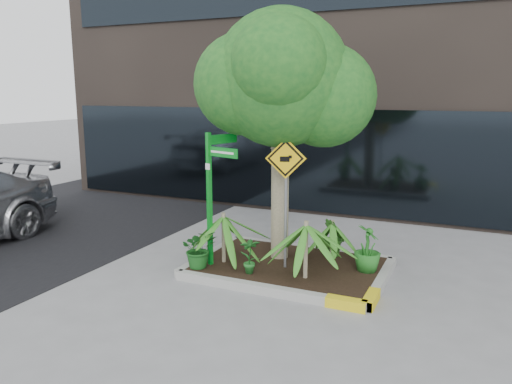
% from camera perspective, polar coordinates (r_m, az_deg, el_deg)
% --- Properties ---
extents(ground, '(80.00, 80.00, 0.00)m').
position_cam_1_polar(ground, '(8.74, 1.87, -9.51)').
color(ground, gray).
rests_on(ground, ground).
extents(asphalt_road, '(7.00, 80.00, 0.01)m').
position_cam_1_polar(asphalt_road, '(12.61, -26.65, -4.14)').
color(asphalt_road, black).
rests_on(asphalt_road, ground).
extents(planter, '(3.35, 2.36, 0.15)m').
position_cam_1_polar(planter, '(8.87, 3.96, -8.53)').
color(planter, '#9E9E99').
rests_on(planter, ground).
extents(tree, '(3.05, 2.70, 4.57)m').
position_cam_1_polar(tree, '(8.76, 2.91, 12.82)').
color(tree, tan).
rests_on(tree, ground).
extents(palm_front, '(1.07, 1.07, 1.19)m').
position_cam_1_polar(palm_front, '(8.00, 5.77, -3.74)').
color(palm_front, tan).
rests_on(palm_front, ground).
extents(palm_left, '(1.00, 1.00, 1.11)m').
position_cam_1_polar(palm_left, '(8.74, -3.75, -2.77)').
color(palm_left, tan).
rests_on(palm_left, ground).
extents(palm_back, '(0.79, 0.79, 0.88)m').
position_cam_1_polar(palm_back, '(9.05, 8.74, -3.53)').
color(palm_back, tan).
rests_on(palm_back, ground).
extents(shrub_a, '(0.86, 0.86, 0.67)m').
position_cam_1_polar(shrub_a, '(8.64, -6.53, -6.42)').
color(shrub_a, '#175019').
rests_on(shrub_a, planter).
extents(shrub_b, '(0.58, 0.58, 0.79)m').
position_cam_1_polar(shrub_b, '(8.60, 12.64, -6.30)').
color(shrub_b, '#226D20').
rests_on(shrub_b, planter).
extents(shrub_c, '(0.46, 0.46, 0.62)m').
position_cam_1_polar(shrub_c, '(8.31, -0.69, -7.24)').
color(shrub_c, '#206724').
rests_on(shrub_c, planter).
extents(shrub_d, '(0.51, 0.51, 0.73)m').
position_cam_1_polar(shrub_d, '(9.23, 8.87, -5.14)').
color(shrub_d, '#265C1A').
rests_on(shrub_d, planter).
extents(street_sign_post, '(0.70, 0.86, 2.45)m').
position_cam_1_polar(street_sign_post, '(8.51, -4.92, 0.50)').
color(street_sign_post, '#0C8720').
rests_on(street_sign_post, ground).
extents(cattle_sign, '(0.65, 0.26, 2.22)m').
position_cam_1_polar(cattle_sign, '(8.37, 3.42, 1.29)').
color(cattle_sign, slate).
rests_on(cattle_sign, ground).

